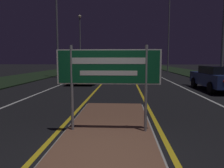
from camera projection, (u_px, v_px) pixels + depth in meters
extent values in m
plane|color=black|center=(102.00, 167.00, 3.66)|extent=(160.00, 160.00, 0.00)
cube|color=#999993|center=(109.00, 133.00, 5.27)|extent=(2.19, 6.68, 0.05)
cube|color=brown|center=(109.00, 132.00, 5.27)|extent=(2.07, 6.56, 0.10)
cube|color=black|center=(34.00, 76.00, 24.01)|extent=(5.00, 100.00, 0.08)
cube|color=black|center=(211.00, 76.00, 22.99)|extent=(5.00, 100.00, 0.08)
cube|color=gold|center=(111.00, 73.00, 28.53)|extent=(0.12, 70.00, 0.01)
cube|color=gold|center=(131.00, 74.00, 28.40)|extent=(0.12, 70.00, 0.01)
cube|color=silver|center=(89.00, 73.00, 28.69)|extent=(0.12, 70.00, 0.01)
cube|color=silver|center=(153.00, 74.00, 28.24)|extent=(0.12, 70.00, 0.01)
cube|color=silver|center=(67.00, 73.00, 28.85)|extent=(0.10, 70.00, 0.01)
cube|color=silver|center=(177.00, 74.00, 28.08)|extent=(0.10, 70.00, 0.01)
cylinder|color=gray|center=(72.00, 88.00, 5.20)|extent=(0.07, 0.07, 2.04)
cylinder|color=gray|center=(146.00, 89.00, 5.11)|extent=(0.07, 0.07, 2.04)
cube|color=#0F512D|center=(109.00, 67.00, 5.10)|extent=(2.44, 0.04, 0.81)
cube|color=white|center=(108.00, 67.00, 5.08)|extent=(2.44, 0.00, 0.81)
cube|color=#0F512D|center=(108.00, 67.00, 5.07)|extent=(2.37, 0.01, 0.76)
cube|color=white|center=(108.00, 61.00, 5.05)|extent=(1.71, 0.01, 0.15)
cube|color=white|center=(108.00, 73.00, 5.08)|extent=(1.34, 0.01, 0.11)
cylinder|color=gray|center=(57.00, 36.00, 21.19)|extent=(0.18, 0.18, 8.23)
cylinder|color=gray|center=(80.00, 45.00, 34.14)|extent=(0.18, 0.18, 8.30)
sphere|color=beige|center=(80.00, 16.00, 33.67)|extent=(0.47, 0.47, 0.47)
cylinder|color=gray|center=(224.00, 23.00, 13.51)|extent=(0.18, 0.18, 8.08)
cylinder|color=gray|center=(169.00, 34.00, 30.63)|extent=(0.18, 0.18, 10.91)
cube|color=navy|center=(216.00, 79.00, 12.67)|extent=(1.71, 4.42, 0.69)
cube|color=black|center=(219.00, 70.00, 12.34)|extent=(1.51, 2.30, 0.42)
sphere|color=red|center=(224.00, 81.00, 10.51)|extent=(0.14, 0.14, 0.14)
cylinder|color=black|center=(194.00, 83.00, 14.11)|extent=(0.22, 0.65, 0.65)
cylinder|color=black|center=(220.00, 83.00, 14.02)|extent=(0.22, 0.65, 0.65)
cylinder|color=black|center=(211.00, 88.00, 11.39)|extent=(0.22, 0.65, 0.65)
cube|color=#4C514C|center=(145.00, 70.00, 25.54)|extent=(1.86, 4.30, 0.57)
cube|color=black|center=(145.00, 65.00, 25.22)|extent=(1.64, 2.23, 0.50)
sphere|color=red|center=(141.00, 70.00, 23.45)|extent=(0.14, 0.14, 0.14)
sphere|color=red|center=(152.00, 70.00, 23.39)|extent=(0.14, 0.14, 0.14)
cylinder|color=black|center=(136.00, 72.00, 26.94)|extent=(0.22, 0.64, 0.64)
cylinder|color=black|center=(151.00, 72.00, 26.84)|extent=(0.22, 0.64, 0.64)
cylinder|color=black|center=(138.00, 73.00, 24.30)|extent=(0.22, 0.64, 0.64)
cylinder|color=black|center=(154.00, 73.00, 24.20)|extent=(0.22, 0.64, 0.64)
cube|color=silver|center=(136.00, 66.00, 39.29)|extent=(1.83, 4.42, 0.67)
cube|color=black|center=(136.00, 63.00, 38.96)|extent=(1.61, 2.30, 0.53)
sphere|color=red|center=(133.00, 66.00, 37.13)|extent=(0.14, 0.14, 0.14)
sphere|color=red|center=(140.00, 66.00, 37.07)|extent=(0.14, 0.14, 0.14)
cylinder|color=black|center=(131.00, 68.00, 40.73)|extent=(0.22, 0.66, 0.66)
cylinder|color=black|center=(140.00, 68.00, 40.64)|extent=(0.22, 0.66, 0.66)
cylinder|color=black|center=(131.00, 68.00, 38.01)|extent=(0.22, 0.66, 0.66)
cylinder|color=black|center=(141.00, 68.00, 37.92)|extent=(0.22, 0.66, 0.66)
cube|color=#4C514C|center=(149.00, 65.00, 47.05)|extent=(1.89, 4.31, 0.65)
cube|color=black|center=(149.00, 62.00, 46.73)|extent=(1.66, 2.24, 0.55)
sphere|color=red|center=(148.00, 65.00, 44.96)|extent=(0.14, 0.14, 0.14)
sphere|color=red|center=(153.00, 65.00, 44.89)|extent=(0.14, 0.14, 0.14)
cylinder|color=black|center=(144.00, 66.00, 48.46)|extent=(0.22, 0.62, 0.62)
cylinder|color=black|center=(153.00, 66.00, 48.37)|extent=(0.22, 0.62, 0.62)
cylinder|color=black|center=(146.00, 67.00, 45.81)|extent=(0.22, 0.62, 0.62)
cylinder|color=black|center=(154.00, 67.00, 45.71)|extent=(0.22, 0.62, 0.62)
cube|color=black|center=(84.00, 75.00, 16.83)|extent=(1.89, 4.70, 0.61)
cube|color=black|center=(85.00, 67.00, 17.05)|extent=(1.66, 2.45, 0.49)
sphere|color=white|center=(69.00, 76.00, 14.54)|extent=(0.14, 0.14, 0.14)
sphere|color=white|center=(87.00, 76.00, 14.48)|extent=(0.14, 0.14, 0.14)
cylinder|color=black|center=(68.00, 80.00, 15.47)|extent=(0.22, 0.67, 0.67)
cylinder|color=black|center=(93.00, 81.00, 15.37)|extent=(0.22, 0.67, 0.67)
cylinder|color=black|center=(77.00, 77.00, 18.36)|extent=(0.22, 0.67, 0.67)
cylinder|color=black|center=(98.00, 77.00, 18.27)|extent=(0.22, 0.67, 0.67)
cube|color=#B7B7BC|center=(81.00, 68.00, 31.68)|extent=(1.87, 4.23, 0.65)
cube|color=black|center=(81.00, 63.00, 31.87)|extent=(1.65, 2.20, 0.53)
sphere|color=white|center=(74.00, 68.00, 29.62)|extent=(0.14, 0.14, 0.14)
sphere|color=white|center=(82.00, 68.00, 29.56)|extent=(0.14, 0.14, 0.14)
cylinder|color=black|center=(73.00, 70.00, 30.46)|extent=(0.22, 0.67, 0.67)
cylinder|color=black|center=(86.00, 70.00, 30.36)|extent=(0.22, 0.67, 0.67)
cylinder|color=black|center=(77.00, 69.00, 33.07)|extent=(0.22, 0.67, 0.67)
cylinder|color=black|center=(89.00, 69.00, 32.97)|extent=(0.22, 0.67, 0.67)
cube|color=maroon|center=(109.00, 66.00, 42.01)|extent=(1.85, 4.56, 0.62)
cube|color=black|center=(109.00, 63.00, 42.22)|extent=(1.63, 2.37, 0.47)
sphere|color=white|center=(105.00, 66.00, 39.79)|extent=(0.14, 0.14, 0.14)
sphere|color=white|center=(112.00, 66.00, 39.73)|extent=(0.14, 0.14, 0.14)
cylinder|color=black|center=(104.00, 68.00, 40.69)|extent=(0.22, 0.65, 0.65)
cylinder|color=black|center=(113.00, 68.00, 40.60)|extent=(0.22, 0.65, 0.65)
cylinder|color=black|center=(105.00, 67.00, 43.50)|extent=(0.22, 0.65, 0.65)
cylinder|color=black|center=(114.00, 67.00, 43.40)|extent=(0.22, 0.65, 0.65)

